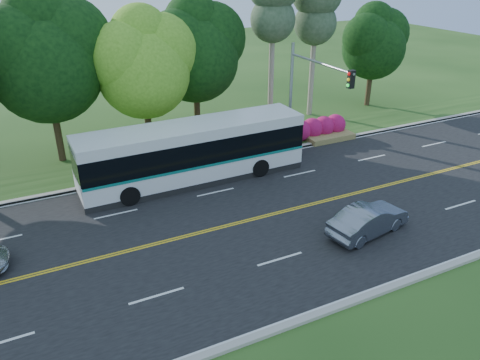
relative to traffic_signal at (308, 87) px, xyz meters
name	(u,v)px	position (x,y,z in m)	size (l,w,h in m)	color
ground	(253,219)	(-6.49, -5.40, -4.67)	(120.00, 120.00, 0.00)	#224617
road	(253,219)	(-6.49, -5.40, -4.66)	(60.00, 14.00, 0.02)	black
curb_north	(200,165)	(-6.49, 1.75, -4.60)	(60.00, 0.30, 0.15)	#ADA79C
curb_south	(341,306)	(-6.49, -12.55, -4.60)	(60.00, 0.30, 0.15)	#ADA79C
grass_verge	(189,155)	(-6.49, 3.60, -4.62)	(60.00, 4.00, 0.10)	#224617
lane_markings	(251,220)	(-6.59, -5.40, -4.65)	(57.60, 13.82, 0.00)	gold
tree_row	(85,49)	(-11.65, 6.73, 2.06)	(44.70, 9.10, 13.84)	black
bougainvillea_hedge	(291,133)	(0.69, 2.75, -3.95)	(9.50, 2.25, 1.50)	#980C45
traffic_signal	(308,87)	(0.00, 0.00, 0.00)	(0.42, 6.10, 7.00)	#96989E
transit_bus	(193,153)	(-7.47, 0.09, -2.97)	(13.00, 3.02, 3.39)	white
sedan	(368,220)	(-2.24, -8.89, -3.95)	(1.49, 4.27, 1.41)	slate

